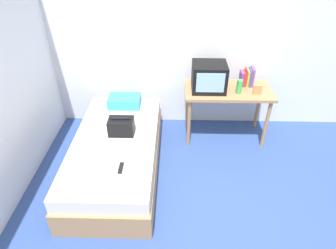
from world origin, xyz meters
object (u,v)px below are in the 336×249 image
Objects in this scene: desk at (228,95)px; picture_frame at (257,90)px; bed at (117,154)px; magazine at (94,153)px; book_row at (247,77)px; tv at (209,77)px; handbag at (121,126)px; pillow at (124,101)px; remote_silver at (94,130)px; water_bottle at (239,87)px; remote_dark at (121,168)px.

picture_frame reaches higher than desk.
desk is at bearing 158.14° from picture_frame.
bed is 0.42m from magazine.
bed is 8.05× the size of book_row.
bed is at bearing 56.38° from magazine.
tv is at bearing 168.96° from picture_frame.
picture_frame reaches higher than handbag.
magazine is at bearing -142.19° from tv.
magazine is at bearing -154.94° from picture_frame.
pillow is at bearing 89.35° from bed.
desk is 2.68× the size of pillow.
picture_frame is (0.62, -0.12, -0.12)m from tv.
pillow is at bearing 65.47° from remote_silver.
tv is 0.55m from book_row.
pillow is 1.49× the size of magazine.
pillow is (0.01, 0.76, 0.31)m from bed.
handbag reaches higher than bed.
handbag reaches higher than pillow.
book_row is 2.12m from remote_silver.
water_bottle is 1.47× the size of picture_frame.
remote_silver is (-1.42, -0.61, -0.44)m from tv.
desk is 4.00× the size of magazine.
book_row is (1.68, 0.90, 0.63)m from bed.
handbag reaches higher than magazine.
book_row is 0.57× the size of pillow.
tv is 1.30m from handbag.
remote_dark is at bearing -82.09° from handbag.
bed is at bearing -90.65° from pillow.
handbag is 0.47m from magazine.
water_bottle is 1.84m from remote_dark.
water_bottle reaches higher than desk.
tv is 1.61m from remote_silver.
desk is 0.25m from water_bottle.
tv is 1.20m from pillow.
book_row is 1.70m from pillow.
handbag is at bearing 56.63° from magazine.
remote_silver is at bearing 152.50° from bed.
handbag is at bearing -159.42° from water_bottle.
tv is 1.77× the size of book_row.
book_row is at bearing 4.59° from pillow.
remote_dark is at bearing -144.55° from picture_frame.
picture_frame is 2.00m from remote_dark.
bed is 1.78m from water_bottle.
desk is at bearing 28.52° from bed.
magazine is (-1.95, -0.91, -0.33)m from picture_frame.
desk is at bearing 26.14° from handbag.
book_row reaches higher than handbag.
handbag is (-1.70, -0.52, -0.24)m from picture_frame.
remote_dark is at bearing -83.39° from pillow.
remote_dark is at bearing -56.65° from remote_silver.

